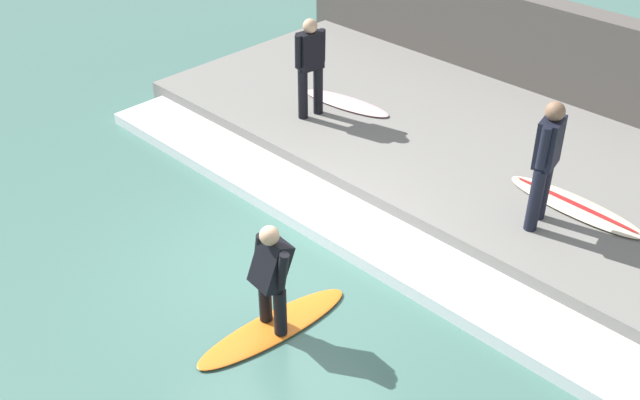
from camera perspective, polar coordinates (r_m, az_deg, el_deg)
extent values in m
plane|color=#426B60|center=(9.51, -3.15, -5.28)|extent=(28.00, 28.00, 0.00)
cube|color=slate|center=(11.91, 10.77, 3.92)|extent=(4.40, 10.26, 0.35)
cube|color=#544F49|center=(13.52, 17.22, 10.29)|extent=(0.50, 10.78, 1.87)
cube|color=white|center=(10.14, 1.88, -1.81)|extent=(0.98, 9.75, 0.18)
ellipsoid|color=orange|center=(8.67, -3.55, -9.66)|extent=(2.07, 0.71, 0.06)
cylinder|color=black|center=(8.36, -3.05, -8.51)|extent=(0.15, 0.15, 0.61)
cylinder|color=black|center=(8.54, -4.20, -7.51)|extent=(0.15, 0.15, 0.61)
cube|color=black|center=(8.07, -3.78, -4.89)|extent=(0.45, 0.41, 0.61)
sphere|color=tan|center=(7.84, -3.88, -2.72)|extent=(0.22, 0.22, 0.22)
cylinder|color=black|center=(7.91, -2.89, -5.45)|extent=(0.11, 0.19, 0.51)
cylinder|color=black|center=(8.19, -4.66, -3.99)|extent=(0.11, 0.19, 0.51)
cylinder|color=black|center=(9.98, 16.63, 0.84)|extent=(0.17, 0.17, 0.88)
cylinder|color=black|center=(9.72, 16.07, -0.01)|extent=(0.17, 0.17, 0.88)
cube|color=black|center=(9.48, 17.06, 4.21)|extent=(0.45, 0.33, 0.63)
sphere|color=#846047|center=(9.29, 17.49, 6.46)|extent=(0.24, 0.24, 0.24)
cylinder|color=black|center=(9.66, 17.51, 4.97)|extent=(0.12, 0.12, 0.55)
cylinder|color=black|center=(9.26, 16.67, 3.82)|extent=(0.12, 0.12, 0.55)
ellipsoid|color=beige|center=(10.53, 18.84, -0.42)|extent=(0.60, 2.01, 0.06)
ellipsoid|color=#B21E1E|center=(10.51, 18.87, -0.28)|extent=(0.18, 1.83, 0.01)
cylinder|color=black|center=(12.20, -0.14, 8.39)|extent=(0.16, 0.16, 0.82)
cylinder|color=black|center=(12.05, -1.31, 8.05)|extent=(0.16, 0.16, 0.82)
cube|color=black|center=(11.83, -0.75, 11.31)|extent=(0.42, 0.31, 0.60)
sphere|color=tan|center=(11.69, -0.76, 13.12)|extent=(0.23, 0.23, 0.23)
cylinder|color=black|center=(11.94, 0.15, 11.70)|extent=(0.11, 0.12, 0.52)
cylinder|color=black|center=(11.71, -1.66, 11.23)|extent=(0.11, 0.12, 0.52)
ellipsoid|color=beige|center=(12.64, 2.03, 7.40)|extent=(0.68, 1.69, 0.06)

